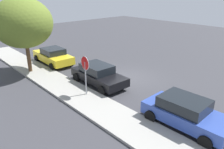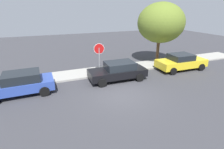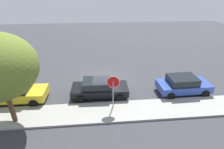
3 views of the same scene
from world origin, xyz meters
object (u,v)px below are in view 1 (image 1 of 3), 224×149
object	(u,v)px
parked_car_blue	(186,112)
parked_car_yellow	(53,56)
stop_sign	(85,69)
street_tree_near_corner	(23,23)
parked_car_black	(98,74)

from	to	relation	value
parked_car_blue	parked_car_yellow	distance (m)	13.27
stop_sign	parked_car_blue	xyz separation A→B (m)	(-5.96, -1.65, -1.09)
parked_car_blue	street_tree_near_corner	distance (m)	13.20
stop_sign	street_tree_near_corner	world-z (taller)	street_tree_near_corner
parked_car_black	parked_car_blue	distance (m)	6.91
parked_car_blue	parked_car_yellow	bearing A→B (deg)	-0.05
parked_car_yellow	street_tree_near_corner	size ratio (longest dim) A/B	0.78
stop_sign	parked_car_blue	bearing A→B (deg)	-164.50
parked_car_blue	parked_car_yellow	size ratio (longest dim) A/B	0.92
parked_car_blue	parked_car_yellow	world-z (taller)	parked_car_blue
parked_car_blue	parked_car_yellow	xyz separation A→B (m)	(13.27, -0.01, -0.02)
parked_car_black	street_tree_near_corner	world-z (taller)	street_tree_near_corner
parked_car_black	parked_car_blue	bearing A→B (deg)	179.06
stop_sign	parked_car_yellow	xyz separation A→B (m)	(7.31, -1.67, -1.11)
stop_sign	parked_car_black	world-z (taller)	stop_sign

